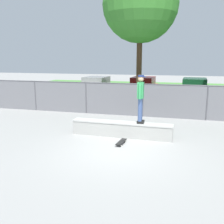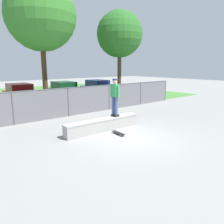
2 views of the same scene
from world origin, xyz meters
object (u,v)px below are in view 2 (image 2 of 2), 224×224
Objects in this scene: skateboarder at (115,96)px; concrete_ledge at (103,125)px; tree_near_left at (41,16)px; car_blue at (98,88)px; tree_near_right at (120,34)px; skateboard at (118,133)px; car_green at (65,91)px; car_red at (20,94)px.

concrete_ledge is at bearing 179.96° from skateboarder.
tree_near_left is 9.52m from car_blue.
concrete_ledge is at bearing -136.73° from tree_near_right.
car_green is at bearing 74.70° from skateboard.
tree_near_left reaches higher than car_red.
tree_near_right is at bearing 46.80° from skateboarder.
car_red is at bearing 93.84° from concrete_ledge.
tree_near_right is at bearing -48.68° from car_green.
tree_near_right is 9.27m from car_red.
car_blue reaches higher than skateboard.
concrete_ledge is 4.95× the size of skateboard.
tree_near_right is at bearing 48.14° from skateboard.
concrete_ledge is 8.12m from tree_near_left.
tree_near_left reaches higher than car_green.
car_red is (-1.39, 9.89, -0.80)m from skateboarder.
tree_near_right is 6.76m from car_green.
tree_near_right is 1.73× the size of car_red.
car_green is (3.36, 3.85, -5.19)m from tree_near_left.
skateboard is 0.19× the size of car_green.
skateboard is 10.88m from car_green.
skateboarder is at bearing -79.83° from tree_near_left.
car_red is 3.74m from car_green.
car_green is (2.86, 10.47, 0.77)m from skateboard.
concrete_ledge is 0.95× the size of car_red.
car_red and car_green have the same top height.
skateboard is 12.32m from car_blue.
skateboard is at bearing -105.30° from car_green.
skateboard is at bearing -121.25° from skateboarder.
car_green is at bearing -4.50° from car_red.
tree_near_left is at bearing -151.57° from car_blue.
tree_near_left is (-1.03, 5.75, 4.39)m from skateboarder.
skateboarder is 1.87m from skateboard.
tree_near_right is at bearing 43.27° from concrete_ledge.
car_green reaches higher than concrete_ledge.
car_red is (-0.66, 9.89, 0.53)m from concrete_ledge.
tree_near_left is 1.92× the size of car_red.
tree_near_left reaches higher than skateboarder.
car_red is (-6.95, 3.97, -4.67)m from tree_near_right.
car_green is (-3.23, 3.67, -4.67)m from tree_near_right.
skateboard is 0.19× the size of car_blue.
tree_near_left is (-0.30, 5.75, 5.72)m from concrete_ledge.
car_blue reaches higher than concrete_ledge.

